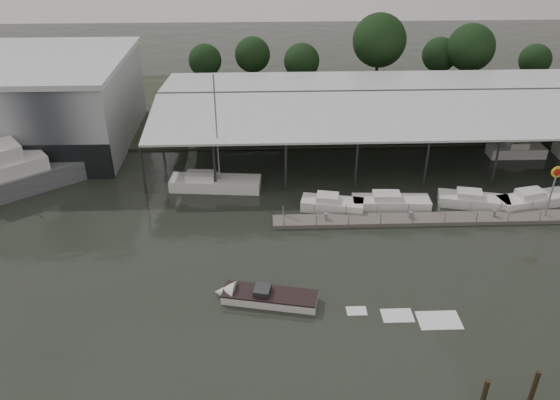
{
  "coord_description": "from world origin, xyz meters",
  "views": [
    {
      "loc": [
        0.1,
        -33.48,
        27.43
      ],
      "look_at": [
        1.68,
        10.13,
        2.5
      ],
      "focal_mm": 35.0,
      "sensor_mm": 36.0,
      "label": 1
    }
  ],
  "objects_px": {
    "speedboat_underway": "(261,296)",
    "shell_fuel_sign": "(554,182)",
    "white_sailboat": "(214,183)",
    "grey_trawler": "(14,175)"
  },
  "relations": [
    {
      "from": "speedboat_underway",
      "to": "shell_fuel_sign",
      "type": "bearing_deg",
      "value": -146.23
    },
    {
      "from": "white_sailboat",
      "to": "speedboat_underway",
      "type": "distance_m",
      "value": 18.81
    },
    {
      "from": "shell_fuel_sign",
      "to": "grey_trawler",
      "type": "relative_size",
      "value": 0.3
    },
    {
      "from": "white_sailboat",
      "to": "speedboat_underway",
      "type": "height_order",
      "value": "white_sailboat"
    },
    {
      "from": "shell_fuel_sign",
      "to": "white_sailboat",
      "type": "xyz_separation_m",
      "value": [
        -32.0,
        7.21,
        -3.28
      ]
    },
    {
      "from": "grey_trawler",
      "to": "shell_fuel_sign",
      "type": "bearing_deg",
      "value": -45.73
    },
    {
      "from": "speedboat_underway",
      "to": "grey_trawler",
      "type": "bearing_deg",
      "value": -24.79
    },
    {
      "from": "shell_fuel_sign",
      "to": "grey_trawler",
      "type": "height_order",
      "value": "grey_trawler"
    },
    {
      "from": "grey_trawler",
      "to": "speedboat_underway",
      "type": "distance_m",
      "value": 31.82
    },
    {
      "from": "white_sailboat",
      "to": "speedboat_underway",
      "type": "bearing_deg",
      "value": -69.71
    }
  ]
}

